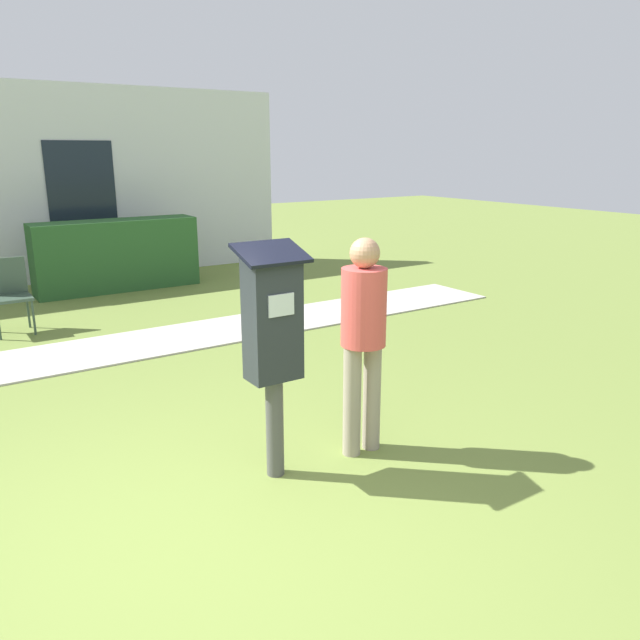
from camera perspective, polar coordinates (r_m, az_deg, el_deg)
name	(u,v)px	position (r m, az deg, el deg)	size (l,w,h in m)	color
ground_plane	(196,543)	(3.82, -11.23, -19.37)	(40.00, 40.00, 0.00)	olive
sidewalk	(55,358)	(7.21, -23.03, -3.25)	(12.00, 1.10, 0.02)	#B7B2A8
parking_meter	(273,332)	(4.03, -4.33, -1.09)	(0.44, 0.31, 1.59)	#4C4C4C
person_standing	(363,330)	(4.39, 3.99, -0.92)	(0.32, 0.32, 1.58)	gray
outdoor_chair_middle	(9,290)	(8.38, -26.54, 2.51)	(0.44, 0.44, 0.90)	#334738
hedge_row	(117,255)	(10.36, -18.10, 5.66)	(2.49, 0.60, 1.10)	#285628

